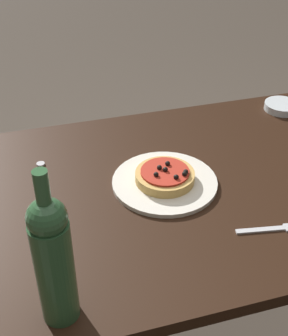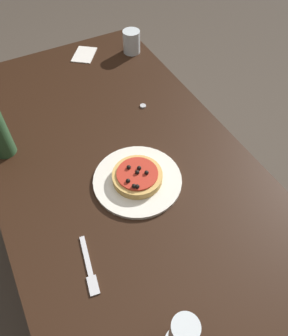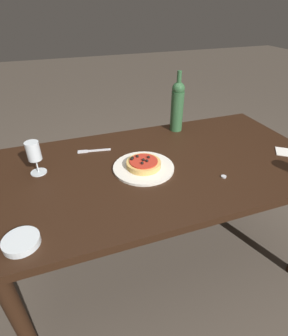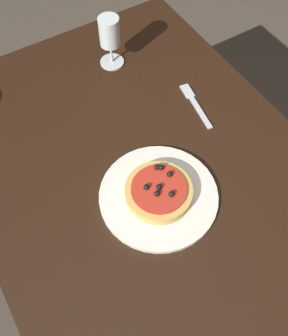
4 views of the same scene
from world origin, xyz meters
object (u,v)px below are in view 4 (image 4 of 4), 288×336
Objects in this scene: dinner_plate at (158,196)px; fork at (195,103)px; dining_table at (186,242)px; pizza at (159,191)px; wine_glass at (110,34)px.

dinner_plate reaches higher than fork.
pizza is at bearing -172.27° from dining_table.
pizza is at bearing 138.20° from dinner_plate.
pizza is 0.93× the size of fork.
pizza reaches higher than fork.
fork is (-0.20, 0.25, -0.03)m from pizza.
fork is at bearing 128.82° from pizza.
dining_table is 0.40m from fork.
dinner_plate is at bearing -15.48° from wine_glass.
dinner_plate is 1.82× the size of wine_glass.
pizza is at bearing 138.37° from fork.
dinner_plate reaches higher than dining_table.
dining_table is at bearing -11.23° from wine_glass.
pizza is (-0.00, 0.00, 0.02)m from dinner_plate.
wine_glass reaches higher than fork.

